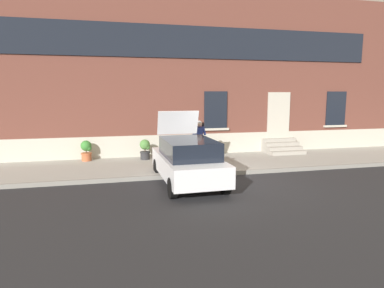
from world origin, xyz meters
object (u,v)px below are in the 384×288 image
planter_charcoal (145,149)px  person_on_phone (199,139)px  hatchback_car_white (188,160)px  planter_olive (198,146)px  planter_terracotta (86,150)px  bollard_near_person (215,154)px

planter_charcoal → person_on_phone: bearing=-34.8°
hatchback_car_white → planter_charcoal: bearing=105.1°
planter_charcoal → planter_olive: (2.43, 0.31, 0.00)m
planter_charcoal → planter_olive: bearing=7.4°
person_on_phone → planter_terracotta: person_on_phone is taller
hatchback_car_white → planter_charcoal: 3.90m
bollard_near_person → person_on_phone: (-0.34, 1.16, 0.44)m
planter_terracotta → planter_charcoal: (2.43, -0.26, 0.00)m
planter_terracotta → planter_olive: 4.85m
hatchback_car_white → planter_terracotta: hatchback_car_white is taller
planter_terracotta → planter_olive: (4.85, 0.06, 0.00)m
planter_charcoal → planter_olive: size_ratio=1.00×
bollard_near_person → person_on_phone: person_on_phone is taller
bollard_near_person → planter_olive: 2.87m
person_on_phone → planter_charcoal: (-2.00, 1.39, -0.54)m
bollard_near_person → planter_terracotta: 5.54m
person_on_phone → bollard_near_person: bearing=-65.7°
planter_olive → person_on_phone: bearing=-104.0°
hatchback_car_white → planter_terracotta: size_ratio=4.77×
bollard_near_person → person_on_phone: 1.29m
person_on_phone → planter_charcoal: person_on_phone is taller
bollard_near_person → planter_charcoal: size_ratio=1.22×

